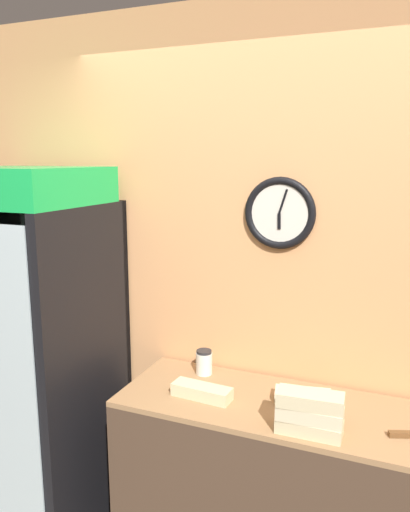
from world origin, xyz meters
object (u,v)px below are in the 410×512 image
condiment_jar (204,362)px  beverage_cooler (40,332)px  sandwich_stack_top (310,400)px  sandwich_flat_left (202,392)px  sandwich_stack_middle (310,413)px  sandwich_flat_right (303,396)px  sandwich_stack_bottom (309,427)px

condiment_jar → beverage_cooler: bearing=-166.5°
sandwich_stack_top → condiment_jar: size_ratio=2.13×
sandwich_flat_left → sandwich_stack_middle: bearing=-12.5°
sandwich_stack_top → sandwich_flat_right: size_ratio=1.01×
condiment_jar → sandwich_stack_top: bearing=-30.6°
sandwich_stack_middle → condiment_jar: (-0.61, 0.36, -0.03)m
beverage_cooler → sandwich_stack_middle: (1.47, -0.15, -0.08)m
sandwich_stack_middle → sandwich_flat_right: 0.27m
sandwich_stack_bottom → sandwich_stack_top: bearing=0.0°
beverage_cooler → sandwich_stack_top: bearing=-5.9°
sandwich_flat_right → sandwich_stack_middle: bearing=-72.9°
sandwich_stack_middle → condiment_jar: size_ratio=2.11×
sandwich_stack_middle → sandwich_stack_bottom: bearing=0.0°
sandwich_stack_bottom → sandwich_flat_right: 0.26m
sandwich_stack_top → sandwich_flat_right: bearing=107.1°
beverage_cooler → sandwich_stack_bottom: 1.48m
sandwich_stack_middle → sandwich_stack_top: size_ratio=0.99×
sandwich_stack_bottom → sandwich_flat_left: size_ratio=0.92×
beverage_cooler → sandwich_flat_left: bearing=-2.3°
sandwich_stack_bottom → sandwich_flat_left: bearing=167.5°
sandwich_stack_middle → condiment_jar: 0.70m
beverage_cooler → sandwich_flat_left: size_ratio=6.76×
sandwich_stack_bottom → sandwich_stack_top: sandwich_stack_top is taller
sandwich_flat_left → sandwich_stack_bottom: bearing=-12.5°
condiment_jar → sandwich_stack_middle: bearing=-30.6°
beverage_cooler → condiment_jar: bearing=13.5°
sandwich_stack_bottom → sandwich_stack_top: (0.00, 0.00, 0.12)m
sandwich_stack_top → condiment_jar: (-0.61, 0.36, -0.08)m
sandwich_flat_left → condiment_jar: (-0.09, 0.24, 0.03)m
beverage_cooler → sandwich_flat_right: (1.39, 0.10, -0.14)m
sandwich_flat_left → beverage_cooler: bearing=177.7°
sandwich_stack_middle → sandwich_flat_right: (-0.08, 0.25, -0.06)m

